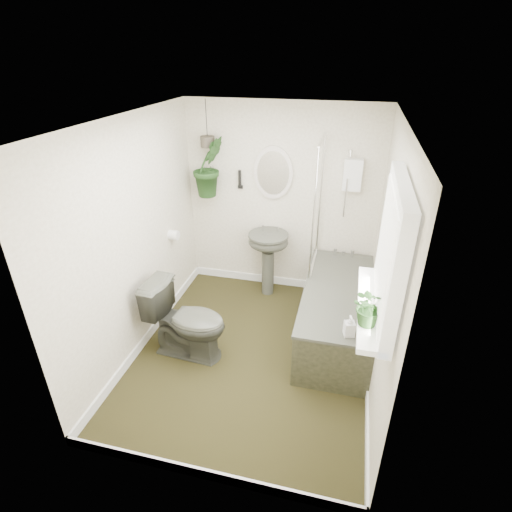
# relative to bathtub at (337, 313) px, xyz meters

# --- Properties ---
(floor) EXTENTS (2.30, 2.80, 0.02)m
(floor) POSITION_rel_bathtub_xyz_m (-0.80, -0.50, -0.30)
(floor) COLOR black
(floor) RESTS_ON ground
(ceiling) EXTENTS (2.30, 2.80, 0.02)m
(ceiling) POSITION_rel_bathtub_xyz_m (-0.80, -0.50, 2.02)
(ceiling) COLOR white
(ceiling) RESTS_ON ground
(wall_back) EXTENTS (2.30, 0.02, 2.30)m
(wall_back) POSITION_rel_bathtub_xyz_m (-0.80, 0.91, 0.86)
(wall_back) COLOR silver
(wall_back) RESTS_ON ground
(wall_front) EXTENTS (2.30, 0.02, 2.30)m
(wall_front) POSITION_rel_bathtub_xyz_m (-0.80, -1.91, 0.86)
(wall_front) COLOR silver
(wall_front) RESTS_ON ground
(wall_left) EXTENTS (0.02, 2.80, 2.30)m
(wall_left) POSITION_rel_bathtub_xyz_m (-1.96, -0.50, 0.86)
(wall_left) COLOR silver
(wall_left) RESTS_ON ground
(wall_right) EXTENTS (0.02, 2.80, 2.30)m
(wall_right) POSITION_rel_bathtub_xyz_m (0.36, -0.50, 0.86)
(wall_right) COLOR silver
(wall_right) RESTS_ON ground
(skirting) EXTENTS (2.30, 2.80, 0.10)m
(skirting) POSITION_rel_bathtub_xyz_m (-0.80, -0.50, -0.24)
(skirting) COLOR white
(skirting) RESTS_ON floor
(bathtub) EXTENTS (0.72, 1.72, 0.58)m
(bathtub) POSITION_rel_bathtub_xyz_m (0.00, 0.00, 0.00)
(bathtub) COLOR #3F4037
(bathtub) RESTS_ON floor
(bath_screen) EXTENTS (0.04, 0.72, 1.40)m
(bath_screen) POSITION_rel_bathtub_xyz_m (-0.33, 0.49, 0.99)
(bath_screen) COLOR silver
(bath_screen) RESTS_ON bathtub
(shower_box) EXTENTS (0.20, 0.10, 0.35)m
(shower_box) POSITION_rel_bathtub_xyz_m (0.00, 0.84, 1.26)
(shower_box) COLOR white
(shower_box) RESTS_ON wall_back
(oval_mirror) EXTENTS (0.46, 0.03, 0.62)m
(oval_mirror) POSITION_rel_bathtub_xyz_m (-0.90, 0.87, 1.21)
(oval_mirror) COLOR beige
(oval_mirror) RESTS_ON wall_back
(wall_sconce) EXTENTS (0.04, 0.04, 0.22)m
(wall_sconce) POSITION_rel_bathtub_xyz_m (-1.30, 0.86, 1.11)
(wall_sconce) COLOR black
(wall_sconce) RESTS_ON wall_back
(toilet_roll_holder) EXTENTS (0.11, 0.11, 0.11)m
(toilet_roll_holder) POSITION_rel_bathtub_xyz_m (-1.90, 0.20, 0.61)
(toilet_roll_holder) COLOR white
(toilet_roll_holder) RESTS_ON wall_left
(window_recess) EXTENTS (0.08, 1.00, 0.90)m
(window_recess) POSITION_rel_bathtub_xyz_m (0.29, -1.20, 1.36)
(window_recess) COLOR white
(window_recess) RESTS_ON wall_right
(window_sill) EXTENTS (0.18, 1.00, 0.04)m
(window_sill) POSITION_rel_bathtub_xyz_m (0.22, -1.20, 0.94)
(window_sill) COLOR white
(window_sill) RESTS_ON wall_right
(window_blinds) EXTENTS (0.01, 0.86, 0.76)m
(window_blinds) POSITION_rel_bathtub_xyz_m (0.24, -1.20, 1.36)
(window_blinds) COLOR white
(window_blinds) RESTS_ON wall_right
(toilet) EXTENTS (0.82, 0.50, 0.80)m
(toilet) POSITION_rel_bathtub_xyz_m (-1.43, -0.64, 0.11)
(toilet) COLOR #3F4037
(toilet) RESTS_ON floor
(pedestal_sink) EXTENTS (0.52, 0.45, 0.82)m
(pedestal_sink) POSITION_rel_bathtub_xyz_m (-0.90, 0.66, 0.12)
(pedestal_sink) COLOR #3F4037
(pedestal_sink) RESTS_ON floor
(sill_plant) EXTENTS (0.28, 0.26, 0.26)m
(sill_plant) POSITION_rel_bathtub_xyz_m (0.19, -1.44, 1.09)
(sill_plant) COLOR black
(sill_plant) RESTS_ON window_sill
(hanging_plant) EXTENTS (0.49, 0.49, 0.70)m
(hanging_plant) POSITION_rel_bathtub_xyz_m (-1.63, 0.75, 1.27)
(hanging_plant) COLOR black
(hanging_plant) RESTS_ON ceiling
(soap_bottle) EXTENTS (0.11, 0.11, 0.20)m
(soap_bottle) POSITION_rel_bathtub_xyz_m (0.12, -0.72, 0.39)
(soap_bottle) COLOR black
(soap_bottle) RESTS_ON bathtub
(hanging_pot) EXTENTS (0.16, 0.16, 0.12)m
(hanging_pot) POSITION_rel_bathtub_xyz_m (-1.63, 0.75, 1.56)
(hanging_pot) COLOR #3E372C
(hanging_pot) RESTS_ON ceiling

